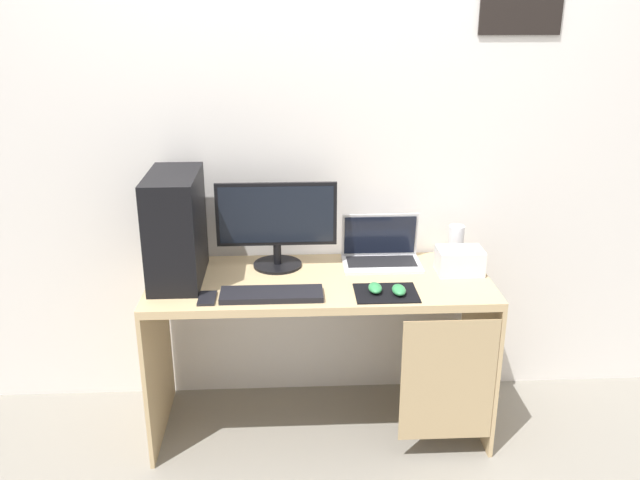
{
  "coord_description": "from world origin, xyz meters",
  "views": [
    {
      "loc": [
        -0.14,
        -2.68,
        1.9
      ],
      "look_at": [
        0.0,
        0.0,
        0.92
      ],
      "focal_mm": 37.63,
      "sensor_mm": 36.0,
      "label": 1
    }
  ],
  "objects": [
    {
      "name": "speaker",
      "position": [
        0.64,
        0.2,
        0.82
      ],
      "size": [
        0.07,
        0.07,
        0.16
      ],
      "primitive_type": "cylinder",
      "color": "silver",
      "rests_on": "desk"
    },
    {
      "name": "pc_tower",
      "position": [
        -0.61,
        0.03,
        0.98
      ],
      "size": [
        0.21,
        0.42,
        0.47
      ],
      "primitive_type": "cube",
      "color": "black",
      "rests_on": "desk"
    },
    {
      "name": "wall_back",
      "position": [
        0.0,
        0.33,
        1.3
      ],
      "size": [
        4.0,
        0.05,
        2.6
      ],
      "color": "silver",
      "rests_on": "ground_plane"
    },
    {
      "name": "projector",
      "position": [
        0.62,
        0.04,
        0.8
      ],
      "size": [
        0.2,
        0.14,
        0.11
      ],
      "primitive_type": "cube",
      "color": "white",
      "rests_on": "desk"
    },
    {
      "name": "mouse_right",
      "position": [
        0.32,
        -0.18,
        0.76
      ],
      "size": [
        0.06,
        0.1,
        0.03
      ],
      "primitive_type": "ellipsoid",
      "color": "#338C4C",
      "rests_on": "mousepad"
    },
    {
      "name": "desk",
      "position": [
        0.02,
        -0.01,
        0.59
      ],
      "size": [
        1.48,
        0.59,
        0.74
      ],
      "color": "tan",
      "rests_on": "ground_plane"
    },
    {
      "name": "laptop",
      "position": [
        0.29,
        0.17,
        0.79
      ],
      "size": [
        0.35,
        0.22,
        0.22
      ],
      "color": "silver",
      "rests_on": "desk"
    },
    {
      "name": "keyboard",
      "position": [
        -0.21,
        -0.18,
        0.75
      ],
      "size": [
        0.42,
        0.14,
        0.02
      ],
      "primitive_type": "cube",
      "color": "black",
      "rests_on": "desk"
    },
    {
      "name": "mousepad",
      "position": [
        0.27,
        -0.17,
        0.74
      ],
      "size": [
        0.26,
        0.2,
        0.0
      ],
      "primitive_type": "cube",
      "color": "black",
      "rests_on": "desk"
    },
    {
      "name": "ground_plane",
      "position": [
        0.0,
        0.0,
        0.0
      ],
      "size": [
        8.0,
        8.0,
        0.0
      ],
      "primitive_type": "plane",
      "color": "gray"
    },
    {
      "name": "mouse_left",
      "position": [
        0.22,
        -0.16,
        0.76
      ],
      "size": [
        0.06,
        0.1,
        0.03
      ],
      "primitive_type": "ellipsoid",
      "color": "#338C4C",
      "rests_on": "mousepad"
    },
    {
      "name": "cell_phone",
      "position": [
        -0.47,
        -0.19,
        0.75
      ],
      "size": [
        0.07,
        0.13,
        0.01
      ],
      "primitive_type": "cube",
      "color": "black",
      "rests_on": "desk"
    },
    {
      "name": "monitor",
      "position": [
        -0.19,
        0.15,
        0.95
      ],
      "size": [
        0.54,
        0.22,
        0.39
      ],
      "color": "black",
      "rests_on": "desk"
    }
  ]
}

